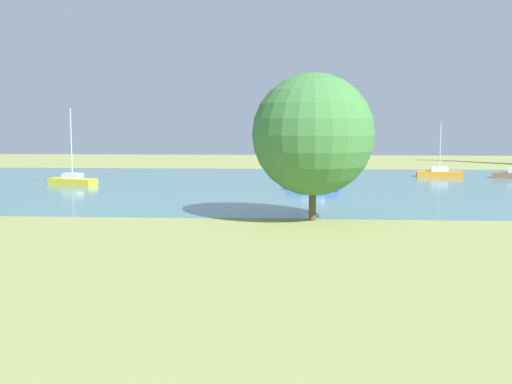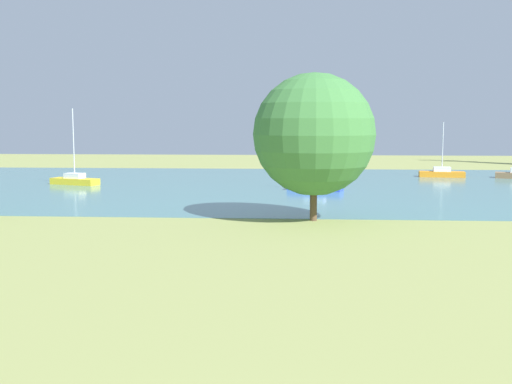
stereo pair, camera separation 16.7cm
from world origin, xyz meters
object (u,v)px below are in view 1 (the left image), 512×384
(sailboat_blue, at_px, (313,185))
(tree_east_near, at_px, (313,134))
(sailboat_yellow, at_px, (73,180))
(sailboat_orange, at_px, (439,173))

(sailboat_blue, distance_m, tree_east_near, 17.28)
(sailboat_yellow, xyz_separation_m, tree_east_near, (22.34, -20.04, 4.84))
(sailboat_orange, xyz_separation_m, tree_east_near, (-14.75, -30.42, 4.85))
(sailboat_yellow, distance_m, tree_east_near, 30.40)
(sailboat_blue, xyz_separation_m, sailboat_orange, (14.15, 13.84, 0.00))
(tree_east_near, bearing_deg, sailboat_blue, 87.92)
(sailboat_blue, bearing_deg, sailboat_orange, 44.37)
(sailboat_yellow, bearing_deg, sailboat_orange, 15.64)
(tree_east_near, bearing_deg, sailboat_yellow, 138.12)
(sailboat_blue, xyz_separation_m, sailboat_yellow, (-22.95, 3.46, 0.02))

